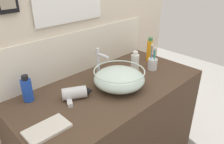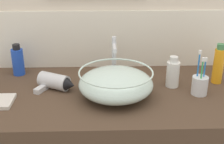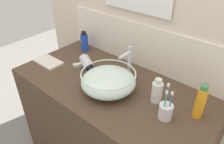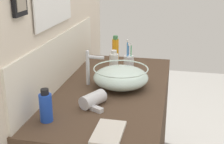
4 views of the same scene
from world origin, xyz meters
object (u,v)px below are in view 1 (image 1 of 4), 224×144
toothbrush_cup (153,64)px  shampoo_bottle (27,89)px  soap_dispenser (135,62)px  hand_towel (47,129)px  faucet (99,61)px  hair_drier (77,93)px  lotion_bottle (150,50)px  glass_bowl_sink (119,78)px

toothbrush_cup → shampoo_bottle: (-0.90, 0.26, 0.03)m
soap_dispenser → hand_towel: bearing=-169.9°
faucet → soap_dispenser: bearing=-18.6°
hair_drier → soap_dispenser: (0.57, 0.01, 0.03)m
hair_drier → lotion_bottle: (0.80, 0.05, 0.06)m
faucet → toothbrush_cup: faucet is taller
hand_towel → soap_dispenser: bearing=10.1°
glass_bowl_sink → faucet: 0.21m
toothbrush_cup → hand_towel: size_ratio=0.98×
lotion_bottle → soap_dispenser: size_ratio=1.32×
shampoo_bottle → hand_towel: shampoo_bottle is taller
hair_drier → shampoo_bottle: size_ratio=1.24×
hair_drier → soap_dispenser: 0.57m
faucet → shampoo_bottle: 0.51m
shampoo_bottle → faucet: bearing=-8.7°
glass_bowl_sink → shampoo_bottle: bearing=151.6°
glass_bowl_sink → hand_towel: glass_bowl_sink is taller
faucet → toothbrush_cup: size_ratio=1.05×
faucet → hand_towel: 0.63m
lotion_bottle → shampoo_bottle: (-1.02, 0.14, -0.02)m
hair_drier → soap_dispenser: soap_dispenser is taller
glass_bowl_sink → shampoo_bottle: (-0.51, 0.27, 0.01)m
faucet → hair_drier: faucet is taller
lotion_bottle → shampoo_bottle: size_ratio=1.21×
soap_dispenser → shampoo_bottle: 0.81m
hair_drier → toothbrush_cup: size_ratio=0.98×
lotion_bottle → shampoo_bottle: bearing=172.4°
faucet → toothbrush_cup: 0.44m
lotion_bottle → shampoo_bottle: 1.03m
lotion_bottle → hand_towel: size_ratio=0.94×
toothbrush_cup → soap_dispenser: (-0.11, 0.09, 0.02)m
hair_drier → lotion_bottle: 0.80m
faucet → hand_towel: (-0.56, -0.25, -0.12)m
lotion_bottle → soap_dispenser: (-0.23, -0.04, -0.03)m
lotion_bottle → hair_drier: bearing=-176.4°
glass_bowl_sink → soap_dispenser: size_ratio=2.20×
hair_drier → faucet: bearing=21.0°
toothbrush_cup → lotion_bottle: size_ratio=1.05×
faucet → soap_dispenser: 0.30m
soap_dispenser → shampoo_bottle: size_ratio=0.92×
lotion_bottle → soap_dispenser: 0.24m
faucet → hair_drier: bearing=-159.0°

